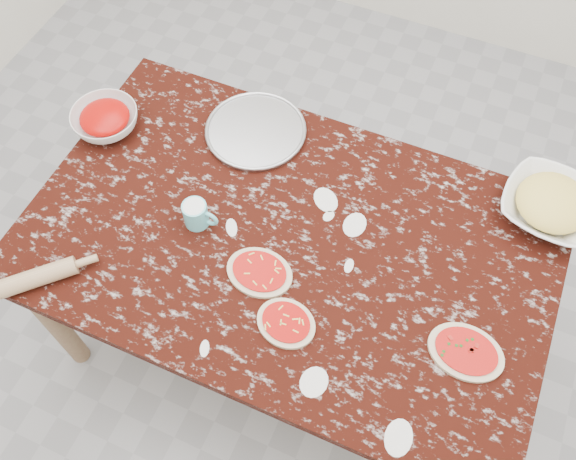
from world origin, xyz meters
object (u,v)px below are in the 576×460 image
at_px(pizza_tray, 256,131).
at_px(flour_mug, 197,214).
at_px(sauce_bowl, 106,120).
at_px(rolling_pin, 29,280).
at_px(worktable, 288,252).
at_px(cheese_bowl, 550,206).

xyz_separation_m(pizza_tray, flour_mug, (-0.01, -0.40, 0.04)).
height_order(sauce_bowl, flour_mug, flour_mug).
bearing_deg(rolling_pin, pizza_tray, 65.44).
xyz_separation_m(worktable, cheese_bowl, (0.70, 0.41, 0.12)).
xyz_separation_m(pizza_tray, rolling_pin, (-0.36, -0.78, 0.02)).
bearing_deg(rolling_pin, flour_mug, 47.96).
distance_m(worktable, flour_mug, 0.31).
bearing_deg(worktable, pizza_tray, 128.12).
relative_size(worktable, cheese_bowl, 5.40).
bearing_deg(sauce_bowl, pizza_tray, 20.67).
relative_size(cheese_bowl, flour_mug, 2.62).
xyz_separation_m(cheese_bowl, flour_mug, (-0.98, -0.46, 0.01)).
xyz_separation_m(pizza_tray, sauce_bowl, (-0.47, -0.18, 0.03)).
relative_size(sauce_bowl, flour_mug, 1.99).
bearing_deg(pizza_tray, cheese_bowl, 3.89).
relative_size(pizza_tray, cheese_bowl, 1.13).
relative_size(pizza_tray, sauce_bowl, 1.49).
bearing_deg(pizza_tray, sauce_bowl, -159.33).
relative_size(sauce_bowl, rolling_pin, 0.82).
bearing_deg(worktable, sauce_bowl, 167.70).
distance_m(pizza_tray, rolling_pin, 0.86).
height_order(sauce_bowl, rolling_pin, sauce_bowl).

